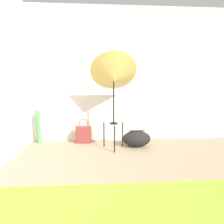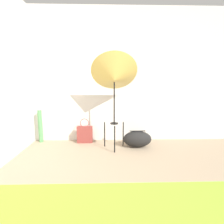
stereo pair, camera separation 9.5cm
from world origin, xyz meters
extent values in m
cube|color=silver|center=(0.00, 2.39, 1.30)|extent=(8.00, 0.05, 2.60)
cube|color=#84B72D|center=(0.15, -0.21, 0.43)|extent=(1.80, 0.46, 0.04)
cylinder|color=black|center=(0.32, 1.68, 0.23)|extent=(0.02, 0.02, 0.46)
cylinder|color=black|center=(0.14, 1.98, 0.23)|extent=(0.02, 0.02, 0.46)
cylinder|color=black|center=(0.49, 1.98, 0.23)|extent=(0.02, 0.02, 0.46)
cylinder|color=black|center=(0.32, 1.88, 0.46)|extent=(0.14, 0.14, 0.02)
cylinder|color=black|center=(0.32, 1.88, 0.87)|extent=(0.02, 0.02, 0.82)
cone|color=#D1B251|center=(0.32, 1.88, 1.28)|extent=(0.81, 0.72, 0.77)
cube|color=brown|center=(-0.25, 2.21, 0.16)|extent=(0.30, 0.10, 0.33)
torus|color=brown|center=(-0.25, 2.21, 0.39)|extent=(0.18, 0.01, 0.18)
ellipsoid|color=black|center=(0.74, 1.94, 0.15)|extent=(0.52, 0.30, 0.30)
cube|color=black|center=(0.74, 1.94, 0.30)|extent=(0.28, 0.04, 0.01)
cylinder|color=#56995B|center=(-1.13, 2.26, 0.32)|extent=(0.08, 0.08, 0.64)
camera|label=1|loc=(0.10, -1.13, 1.15)|focal=28.00mm
camera|label=2|loc=(0.19, -1.13, 1.15)|focal=28.00mm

